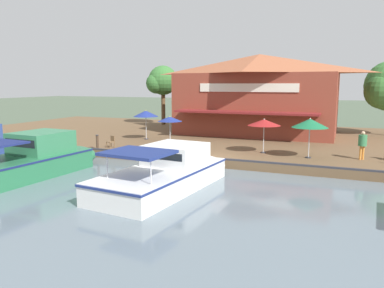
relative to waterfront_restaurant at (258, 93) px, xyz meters
name	(u,v)px	position (x,y,z in m)	size (l,w,h in m)	color
ground_plane	(206,168)	(13.66, -0.16, -4.32)	(220.00, 220.00, 0.00)	#4C5B47
quay_deck	(249,140)	(2.66, -0.16, -4.02)	(22.00, 56.00, 0.60)	brown
quay_edge_fender	(207,158)	(13.56, -0.16, -3.67)	(0.20, 50.40, 0.10)	#2D2D33
waterfront_restaurant	(258,93)	(0.00, 0.00, 0.00)	(10.66, 14.64, 7.32)	brown
patio_umbrella_mid_patio_left	(264,122)	(10.29, 2.68, -1.66)	(2.20, 2.20, 2.31)	#B7B7B7
patio_umbrella_by_entrance	(146,114)	(7.73, -7.72, -1.56)	(2.07, 2.07, 2.45)	#B7B7B7
patio_umbrella_back_row	(310,123)	(10.96, 5.67, -1.53)	(2.23, 2.23, 2.52)	#B7B7B7
patio_umbrella_near_quay_edge	(170,119)	(11.40, -3.74, -1.57)	(1.72, 1.72, 2.37)	#B7B7B7
cafe_chair_facing_river	(111,141)	(12.32, -8.08, -3.25)	(0.56, 0.56, 0.85)	brown
person_mid_patio	(363,142)	(10.25, 8.74, -2.61)	(0.50, 0.50, 1.76)	orange
motorboat_far_downstream	(37,159)	(18.99, -8.58, -3.39)	(9.11, 3.76, 2.39)	#287047
motorboat_second_along	(171,171)	(18.32, -0.35, -3.50)	(9.58, 4.20, 2.21)	white
mooring_post	(97,142)	(13.31, -8.56, -3.20)	(0.22, 0.22, 1.03)	#473323
tree_behind_restaurant	(161,82)	(-3.08, -11.74, 1.15)	(3.46, 3.30, 6.65)	brown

